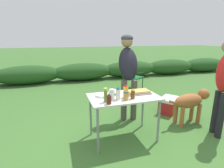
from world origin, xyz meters
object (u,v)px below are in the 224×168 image
(camp_chair_green_behind_table, at_px, (133,75))
(cooler_box, at_px, (169,105))
(food_tray, at_px, (138,92))
(mustard_bottle, at_px, (126,91))
(folding_table, at_px, (124,101))
(beer_bottle, at_px, (133,94))
(spice_jar, at_px, (126,96))
(standing_person_in_red_jacket, at_px, (224,79))
(relish_jar, at_px, (106,95))
(paper_cup_stack, at_px, (112,95))
(standing_person_in_navy_coat, at_px, (128,67))
(bbq_sauce_bottle, at_px, (109,99))
(plate_stack, at_px, (102,95))
(dog, at_px, (191,102))
(mayo_bottle, at_px, (118,94))
(mixing_bowl, at_px, (114,92))

(camp_chair_green_behind_table, bearing_deg, cooler_box, -30.68)
(food_tray, xyz_separation_m, mustard_bottle, (-0.27, -0.10, 0.07))
(folding_table, relative_size, beer_bottle, 6.68)
(mustard_bottle, distance_m, cooler_box, 1.68)
(spice_jar, bearing_deg, standing_person_in_red_jacket, -7.88)
(folding_table, relative_size, standing_person_in_red_jacket, 0.68)
(relish_jar, bearing_deg, folding_table, 24.65)
(paper_cup_stack, height_order, standing_person_in_navy_coat, standing_person_in_navy_coat)
(paper_cup_stack, height_order, relish_jar, relish_jar)
(folding_table, bearing_deg, bbq_sauce_bottle, -142.33)
(plate_stack, distance_m, dog, 1.79)
(relish_jar, bearing_deg, standing_person_in_navy_coat, 51.23)
(food_tray, height_order, spice_jar, spice_jar)
(relish_jar, bearing_deg, dog, 8.51)
(mustard_bottle, distance_m, camp_chair_green_behind_table, 2.96)
(mayo_bottle, bearing_deg, spice_jar, -20.90)
(paper_cup_stack, xyz_separation_m, standing_person_in_navy_coat, (0.60, 0.83, 0.24))
(plate_stack, xyz_separation_m, standing_person_in_navy_coat, (0.70, 0.63, 0.31))
(bbq_sauce_bottle, xyz_separation_m, standing_person_in_red_jacket, (1.88, -0.14, 0.17))
(bbq_sauce_bottle, xyz_separation_m, camp_chair_green_behind_table, (1.64, 2.83, -0.34))
(folding_table, height_order, standing_person_in_red_jacket, standing_person_in_red_jacket)
(folding_table, distance_m, mixing_bowl, 0.23)
(food_tray, distance_m, dog, 1.20)
(mixing_bowl, distance_m, spice_jar, 0.34)
(beer_bottle, distance_m, camp_chair_green_behind_table, 3.02)
(standing_person_in_red_jacket, bearing_deg, mustard_bottle, -81.54)
(mayo_bottle, relative_size, mustard_bottle, 0.97)
(folding_table, distance_m, dog, 1.45)
(food_tray, distance_m, bbq_sauce_bottle, 0.67)
(paper_cup_stack, relative_size, standing_person_in_red_jacket, 0.10)
(spice_jar, height_order, cooler_box, spice_jar)
(folding_table, relative_size, cooler_box, 1.91)
(relish_jar, xyz_separation_m, camp_chair_green_behind_table, (1.66, 2.74, -0.37))
(mayo_bottle, height_order, dog, mayo_bottle)
(beer_bottle, relative_size, standing_person_in_navy_coat, 0.10)
(standing_person_in_navy_coat, bearing_deg, mustard_bottle, -106.91)
(standing_person_in_red_jacket, relative_size, dog, 1.66)
(beer_bottle, height_order, spice_jar, beer_bottle)
(camp_chair_green_behind_table, bearing_deg, standing_person_in_red_jacket, -27.23)
(beer_bottle, distance_m, mustard_bottle, 0.13)
(dog, bearing_deg, mustard_bottle, -86.44)
(relish_jar, xyz_separation_m, standing_person_in_red_jacket, (1.91, -0.23, 0.14))
(bbq_sauce_bottle, distance_m, camp_chair_green_behind_table, 3.28)
(beer_bottle, relative_size, spice_jar, 1.26)
(mayo_bottle, bearing_deg, dog, 8.36)
(mixing_bowl, height_order, standing_person_in_navy_coat, standing_person_in_navy_coat)
(food_tray, distance_m, mayo_bottle, 0.46)
(bbq_sauce_bottle, relative_size, standing_person_in_red_jacket, 0.09)
(mayo_bottle, relative_size, standing_person_in_red_jacket, 0.13)
(paper_cup_stack, distance_m, relish_jar, 0.13)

